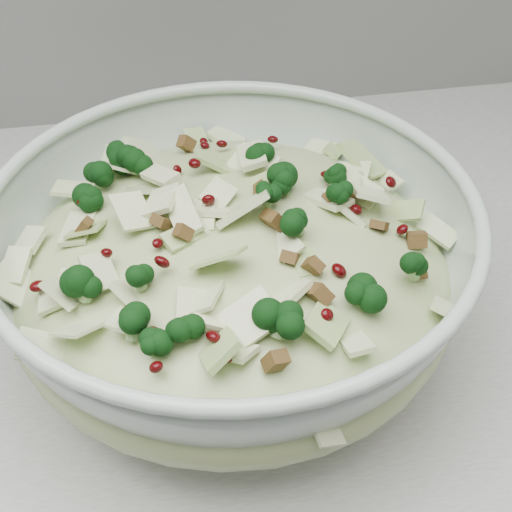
% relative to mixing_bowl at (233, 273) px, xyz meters
% --- Properties ---
extents(mixing_bowl, '(0.46, 0.46, 0.14)m').
position_rel_mixing_bowl_xyz_m(mixing_bowl, '(0.00, 0.00, 0.00)').
color(mixing_bowl, '#B0C2B6').
rests_on(mixing_bowl, counter).
extents(salad, '(0.46, 0.46, 0.14)m').
position_rel_mixing_bowl_xyz_m(salad, '(0.00, 0.00, 0.02)').
color(salad, '#A6B37A').
rests_on(salad, mixing_bowl).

